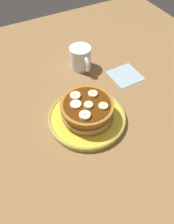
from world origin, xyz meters
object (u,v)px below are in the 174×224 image
(plate, at_px, (87,118))
(napkin, at_px, (125,75))
(banana_slice_2, at_px, (75,96))
(banana_slice_4, at_px, (93,94))
(pancake_stack, at_px, (88,110))
(banana_slice_1, at_px, (85,115))
(banana_slice_0, at_px, (90,105))
(banana_slice_3, at_px, (103,106))
(banana_slice_5, at_px, (76,104))
(coffee_mug, at_px, (81,58))

(plate, height_order, napkin, plate)
(banana_slice_2, xyz_separation_m, banana_slice_4, (0.02, 0.05, -0.00))
(pancake_stack, distance_m, banana_slice_1, 0.06)
(pancake_stack, distance_m, banana_slice_0, 0.03)
(banana_slice_0, relative_size, banana_slice_2, 0.84)
(banana_slice_0, bearing_deg, banana_slice_3, 52.64)
(banana_slice_1, xyz_separation_m, banana_slice_3, (-0.01, 0.06, -0.00))
(plate, xyz_separation_m, banana_slice_4, (-0.02, 0.03, 0.07))
(banana_slice_3, bearing_deg, banana_slice_2, -144.41)
(pancake_stack, bearing_deg, banana_slice_1, -37.79)
(banana_slice_2, distance_m, banana_slice_3, 0.09)
(banana_slice_2, height_order, banana_slice_4, same)
(pancake_stack, relative_size, banana_slice_0, 6.15)
(banana_slice_2, bearing_deg, banana_slice_5, -23.76)
(banana_slice_1, distance_m, napkin, 0.31)
(plate, xyz_separation_m, napkin, (-0.12, 0.23, -0.01))
(pancake_stack, distance_m, napkin, 0.26)
(napkin, bearing_deg, banana_slice_2, -72.14)
(banana_slice_1, height_order, banana_slice_3, banana_slice_1)
(coffee_mug, bearing_deg, banana_slice_5, -29.84)
(pancake_stack, bearing_deg, banana_slice_4, 129.13)
(banana_slice_3, bearing_deg, banana_slice_4, -177.08)
(plate, relative_size, banana_slice_2, 7.60)
(coffee_mug, bearing_deg, banana_slice_0, -21.10)
(plate, distance_m, banana_slice_0, 0.07)
(plate, bearing_deg, pancake_stack, 88.60)
(pancake_stack, distance_m, coffee_mug, 0.27)
(pancake_stack, bearing_deg, banana_slice_3, 44.88)
(banana_slice_1, bearing_deg, banana_slice_4, 136.51)
(plate, xyz_separation_m, banana_slice_5, (-0.01, -0.03, 0.07))
(banana_slice_0, bearing_deg, coffee_mug, 158.90)
(banana_slice_2, relative_size, banana_slice_3, 1.17)
(plate, xyz_separation_m, banana_slice_3, (0.03, 0.04, 0.07))
(banana_slice_0, bearing_deg, banana_slice_2, -156.30)
(coffee_mug, bearing_deg, napkin, 45.24)
(coffee_mug, xyz_separation_m, napkin, (0.13, 0.13, -0.04))
(banana_slice_2, height_order, banana_slice_3, banana_slice_2)
(pancake_stack, height_order, banana_slice_4, banana_slice_4)
(banana_slice_0, height_order, napkin, banana_slice_0)
(pancake_stack, relative_size, banana_slice_5, 5.08)
(banana_slice_0, height_order, banana_slice_1, banana_slice_1)
(coffee_mug, bearing_deg, banana_slice_2, -30.70)
(banana_slice_3, distance_m, napkin, 0.26)
(banana_slice_3, relative_size, coffee_mug, 0.24)
(banana_slice_3, bearing_deg, banana_slice_0, -127.36)
(banana_slice_0, relative_size, banana_slice_1, 0.83)
(pancake_stack, relative_size, banana_slice_4, 5.86)
(banana_slice_2, bearing_deg, banana_slice_4, 70.77)
(napkin, bearing_deg, banana_slice_3, -51.25)
(banana_slice_5, height_order, napkin, banana_slice_5)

